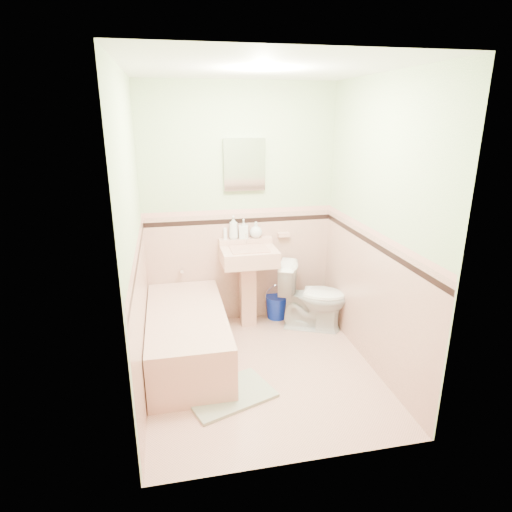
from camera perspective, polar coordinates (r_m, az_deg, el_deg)
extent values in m
plane|color=#DDA691|center=(4.01, 0.75, -14.84)|extent=(2.20, 2.20, 0.00)
plane|color=white|center=(3.37, 0.94, 23.56)|extent=(2.20, 2.20, 0.00)
plane|color=#EDE3C1|center=(4.54, -2.19, 6.30)|extent=(2.50, 0.00, 2.50)
plane|color=#EDE3C1|center=(2.48, 6.36, -4.06)|extent=(2.50, 0.00, 2.50)
plane|color=#EDE3C1|center=(3.42, -15.76, 1.63)|extent=(0.00, 2.50, 2.50)
plane|color=#EDE3C1|center=(3.82, 15.65, 3.37)|extent=(0.00, 2.50, 2.50)
plane|color=#E0AB96|center=(4.70, -2.08, -1.51)|extent=(2.00, 0.00, 2.00)
plane|color=#E0AB96|center=(2.80, 5.80, -16.37)|extent=(2.00, 0.00, 2.00)
plane|color=#E0AB96|center=(3.65, -14.70, -8.18)|extent=(0.00, 2.20, 2.20)
plane|color=#E0AB96|center=(4.03, 14.72, -5.61)|extent=(0.00, 2.20, 2.20)
plane|color=black|center=(4.55, -2.14, 4.65)|extent=(2.00, 0.00, 2.00)
plane|color=black|center=(2.55, 6.14, -6.62)|extent=(2.00, 0.00, 2.00)
plane|color=black|center=(3.46, -15.28, -0.41)|extent=(0.00, 2.20, 2.20)
plane|color=black|center=(3.85, 15.25, 1.49)|extent=(0.00, 2.20, 2.20)
plane|color=#DD9B89|center=(4.53, -2.15, 5.88)|extent=(2.00, 0.00, 2.00)
plane|color=#DD9B89|center=(2.51, 6.21, -4.54)|extent=(2.00, 0.00, 2.00)
plane|color=#DD9B89|center=(3.43, -15.42, 1.17)|extent=(0.00, 2.20, 2.20)
plane|color=#DD9B89|center=(3.82, 15.38, 2.92)|extent=(0.00, 2.20, 2.20)
cube|color=#D8A28C|center=(4.11, -9.02, -10.54)|extent=(0.70, 1.50, 0.45)
cylinder|color=silver|center=(4.60, -9.76, -1.83)|extent=(0.04, 0.12, 0.04)
cylinder|color=silver|center=(4.52, -1.31, 2.35)|extent=(0.02, 0.02, 0.10)
cube|color=white|center=(4.44, -1.55, 11.93)|extent=(0.41, 0.04, 0.52)
cube|color=#D8A28C|center=(4.67, 3.64, 2.83)|extent=(0.12, 0.07, 0.04)
imported|color=#B2B2B2|center=(4.51, -2.99, 3.78)|extent=(0.10, 0.10, 0.24)
imported|color=#B2B2B2|center=(4.53, -1.64, 3.61)|extent=(0.11, 0.11, 0.20)
imported|color=#B2B2B2|center=(4.56, -0.01, 3.48)|extent=(0.14, 0.14, 0.17)
cylinder|color=white|center=(4.51, -4.09, 2.96)|extent=(0.04, 0.04, 0.12)
imported|color=white|center=(4.61, 7.47, -5.29)|extent=(0.80, 0.65, 0.72)
cube|color=#9CA88C|center=(3.70, -3.51, -17.74)|extent=(0.79, 0.66, 0.03)
cube|color=#BF1E59|center=(3.72, -6.36, -16.75)|extent=(0.18, 0.13, 0.07)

